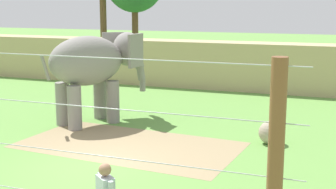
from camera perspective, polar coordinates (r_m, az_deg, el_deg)
name	(u,v)px	position (r m, az deg, el deg)	size (l,w,h in m)	color
ground_plane	(92,167)	(13.24, -9.03, -8.47)	(120.00, 120.00, 0.00)	#609342
dirt_patch	(129,145)	(15.04, -4.67, -5.98)	(6.77, 3.67, 0.01)	#937F5B
embankment_wall	(219,65)	(25.00, 6.02, 3.53)	(36.00, 1.80, 2.39)	tan
elephant	(95,64)	(17.62, -8.69, 3.58)	(3.04, 4.01, 3.26)	gray
enrichment_ball	(270,133)	(15.35, 12.05, -4.45)	(0.73, 0.73, 0.73)	gray
cable_fence	(8,134)	(10.15, -18.52, -4.43)	(11.59, 0.27, 3.52)	brown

